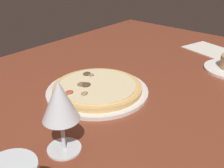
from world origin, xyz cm
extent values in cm
cube|color=brown|center=(0.00, 0.00, 2.00)|extent=(150.00, 110.00, 4.00)
cylinder|color=silver|center=(4.78, -6.98, 4.50)|extent=(29.19, 29.19, 1.00)
cylinder|color=tan|center=(4.78, -6.98, 5.60)|extent=(25.54, 25.54, 1.20)
cylinder|color=beige|center=(4.78, -6.98, 6.40)|extent=(22.10, 22.10, 0.40)
ellipsoid|color=#4C3828|center=(1.73, -14.18, 6.91)|extent=(2.57, 2.24, 0.62)
ellipsoid|color=#AD4733|center=(13.34, -9.22, 6.86)|extent=(2.42, 1.85, 0.52)
ellipsoid|color=brown|center=(7.59, -10.30, 6.80)|extent=(2.94, 2.37, 0.40)
ellipsoid|color=#937556|center=(11.10, -5.67, 6.88)|extent=(2.06, 1.60, 0.56)
ellipsoid|color=#4C3828|center=(7.23, -8.89, 6.92)|extent=(2.76, 2.19, 0.65)
ellipsoid|color=#937556|center=(1.43, -12.58, 6.81)|extent=(1.77, 1.55, 0.42)
cylinder|color=silver|center=(27.21, 4.72, 4.20)|extent=(7.08, 7.08, 0.40)
cylinder|color=silver|center=(27.21, 4.72, 7.97)|extent=(0.80, 0.80, 7.13)
cone|color=silver|center=(27.21, 4.72, 15.68)|extent=(7.39, 7.39, 8.31)
cube|color=silver|center=(-51.72, 4.04, 4.15)|extent=(19.01, 23.61, 0.30)
camera|label=1|loc=(53.95, 40.31, 40.73)|focal=43.00mm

